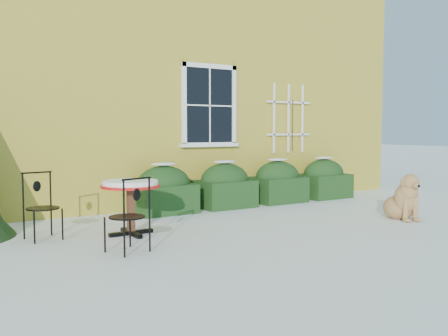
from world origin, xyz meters
TOP-DOWN VIEW (x-y plane):
  - ground at (0.00, 0.00)m, footprint 80.00×80.00m
  - house at (0.00, 7.00)m, footprint 12.40×8.40m
  - hedge_row at (1.65, 2.55)m, footprint 4.95×0.80m
  - bistro_table at (-1.51, 1.09)m, footprint 0.84×0.84m
  - patio_chair_near at (-1.92, 0.12)m, footprint 0.51×0.51m
  - patio_chair_far at (-2.65, 1.48)m, footprint 0.47×0.46m
  - dog at (2.78, -0.20)m, footprint 0.65×0.86m

SIDE VIEW (x-z plane):
  - ground at x=0.00m, z-range 0.00..0.00m
  - dog at x=2.78m, z-range -0.08..0.72m
  - hedge_row at x=1.65m, z-range -0.05..0.86m
  - patio_chair_far at x=-2.65m, z-range 0.00..0.92m
  - patio_chair_near at x=-1.92m, z-range 0.00..0.92m
  - bistro_table at x=-1.51m, z-range 0.26..1.04m
  - house at x=0.00m, z-range 0.02..6.42m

